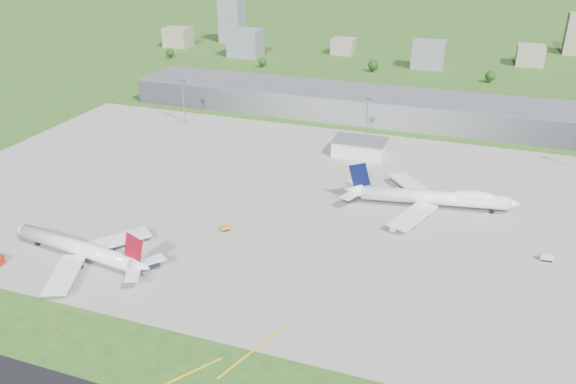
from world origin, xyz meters
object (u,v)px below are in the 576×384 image
(airliner_red_twin, at_px, (81,249))
(van_white_near, at_px, (394,227))
(airliner_blue_quad, at_px, (434,198))
(van_white_far, at_px, (547,258))
(tug_yellow, at_px, (226,228))

(airliner_red_twin, bearing_deg, van_white_near, -142.23)
(airliner_blue_quad, xyz_separation_m, van_white_far, (42.97, -27.59, -4.02))
(van_white_near, distance_m, van_white_far, 55.18)
(tug_yellow, bearing_deg, airliner_red_twin, 179.42)
(airliner_blue_quad, xyz_separation_m, van_white_near, (-12.06, -23.43, -3.86))
(van_white_near, bearing_deg, van_white_far, -90.68)
(van_white_far, bearing_deg, airliner_red_twin, -166.26)
(airliner_red_twin, distance_m, van_white_far, 165.54)
(airliner_blue_quad, bearing_deg, van_white_near, -126.52)
(airliner_red_twin, relative_size, van_white_far, 13.16)
(van_white_far, bearing_deg, airliner_blue_quad, 141.68)
(airliner_blue_quad, relative_size, tug_yellow, 17.47)
(airliner_red_twin, height_order, tug_yellow, airliner_red_twin)
(tug_yellow, xyz_separation_m, van_white_near, (62.37, 22.34, 0.44))
(van_white_near, bearing_deg, airliner_red_twin, 123.91)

